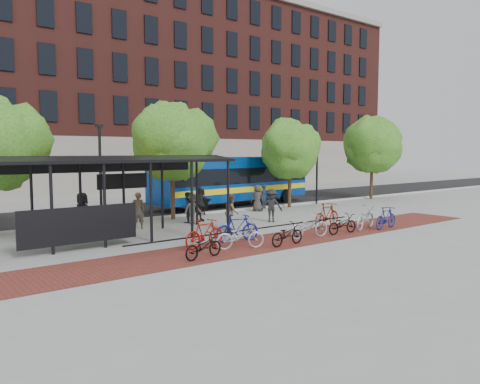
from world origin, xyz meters
TOP-DOWN VIEW (x-y plane):
  - ground at (0.00, 0.00)m, footprint 160.00×160.00m
  - asphalt_street at (0.00, 8.00)m, footprint 160.00×8.00m
  - curb at (0.00, 4.00)m, footprint 160.00×0.25m
  - brick_strip at (-2.00, -5.00)m, footprint 24.00×3.00m
  - bike_rack_rail at (-3.30, -4.10)m, footprint 12.00×0.05m
  - building_brick at (10.00, 26.00)m, footprint 55.00×14.00m
  - bus_shelter at (-8.13, -0.48)m, footprint 10.60×3.07m
  - tree_b at (-2.90, 3.35)m, footprint 5.15×4.20m
  - tree_c at (6.09, 3.35)m, footprint 4.66×3.80m
  - tree_d at (15.10, 3.35)m, footprint 5.39×4.40m
  - lamp_post_left at (-7.00, 3.60)m, footprint 0.35×0.20m
  - lamp_post_right at (9.00, 3.60)m, footprint 0.35×0.20m
  - bus at (3.62, 6.44)m, footprint 12.68×3.86m
  - bike_0 at (-7.02, -5.79)m, footprint 1.75×0.85m
  - bike_1 at (-5.96, -4.27)m, footprint 1.95×0.75m
  - bike_2 at (-4.98, -5.29)m, footprint 2.04×1.31m
  - bike_3 at (-4.19, -4.08)m, footprint 2.01×0.98m
  - bike_4 at (-3.11, -5.95)m, footprint 1.78×0.72m
  - bike_6 at (-1.24, -5.38)m, footprint 2.09×0.94m
  - bike_8 at (0.74, -5.59)m, footprint 1.76×0.70m
  - bike_9 at (1.62, -3.87)m, footprint 2.10×0.86m
  - bike_10 at (2.64, -5.42)m, footprint 2.27×1.34m
  - bike_11 at (3.52, -5.98)m, footprint 1.84×0.66m
  - pedestrian_0 at (-8.68, 1.61)m, footprint 1.10×1.09m
  - pedestrian_1 at (-6.00, 1.47)m, footprint 0.78×0.67m
  - pedestrian_2 at (-3.10, 1.64)m, footprint 0.91×0.77m
  - pedestrian_3 at (-3.03, 1.20)m, footprint 1.03×0.60m
  - pedestrian_4 at (-2.32, 1.70)m, footprint 1.16×0.65m
  - pedestrian_5 at (-0.79, 3.80)m, footprint 1.52×0.83m
  - pedestrian_6 at (2.92, 3.03)m, footprint 0.97×0.83m
  - pedestrian_7 at (4.10, 3.80)m, footprint 0.66×0.51m
  - pedestrian_8 at (-2.54, -1.50)m, footprint 1.02×1.07m
  - pedestrian_9 at (0.57, -0.92)m, footprint 1.32×1.22m

SIDE VIEW (x-z plane):
  - ground at x=0.00m, z-range 0.00..0.00m
  - bike_rack_rail at x=-3.30m, z-range -0.47..0.47m
  - brick_strip at x=-2.00m, z-range 0.00..0.01m
  - asphalt_street at x=0.00m, z-range 0.00..0.01m
  - curb at x=0.00m, z-range 0.00..0.12m
  - bike_0 at x=-7.02m, z-range 0.00..0.88m
  - bike_8 at x=0.74m, z-range 0.00..0.91m
  - bike_4 at x=-3.11m, z-range 0.00..0.92m
  - bike_2 at x=-4.98m, z-range 0.00..1.01m
  - bike_6 at x=-1.24m, z-range 0.00..1.06m
  - bike_11 at x=3.52m, z-range 0.00..1.09m
  - bike_10 at x=2.64m, z-range 0.00..1.13m
  - bike_1 at x=-5.96m, z-range 0.00..1.14m
  - bike_3 at x=-4.19m, z-range 0.00..1.16m
  - bike_9 at x=1.62m, z-range 0.00..1.23m
  - pedestrian_5 at x=-0.79m, z-range 0.00..1.56m
  - pedestrian_3 at x=-3.03m, z-range 0.00..1.58m
  - pedestrian_7 at x=4.10m, z-range 0.00..1.60m
  - pedestrian_2 at x=-3.10m, z-range 0.00..1.63m
  - pedestrian_6 at x=2.92m, z-range 0.00..1.67m
  - pedestrian_8 at x=-2.54m, z-range 0.00..1.74m
  - pedestrian_9 at x=0.57m, z-range 0.00..1.78m
  - pedestrian_1 at x=-6.00m, z-range 0.00..1.81m
  - pedestrian_4 at x=-2.32m, z-range 0.00..1.88m
  - pedestrian_0 at x=-8.68m, z-range 0.00..1.92m
  - bus at x=3.62m, z-range 0.25..3.62m
  - lamp_post_left at x=-7.00m, z-range 0.18..5.31m
  - lamp_post_right at x=9.00m, z-range 0.18..5.31m
  - bus_shelter at x=-8.13m, z-range 1.20..4.80m
  - tree_c at x=6.09m, z-range 1.09..7.02m
  - tree_b at x=-2.90m, z-range 1.22..7.69m
  - tree_d at x=15.10m, z-range 1.19..7.74m
  - building_brick at x=10.00m, z-range 0.00..20.00m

